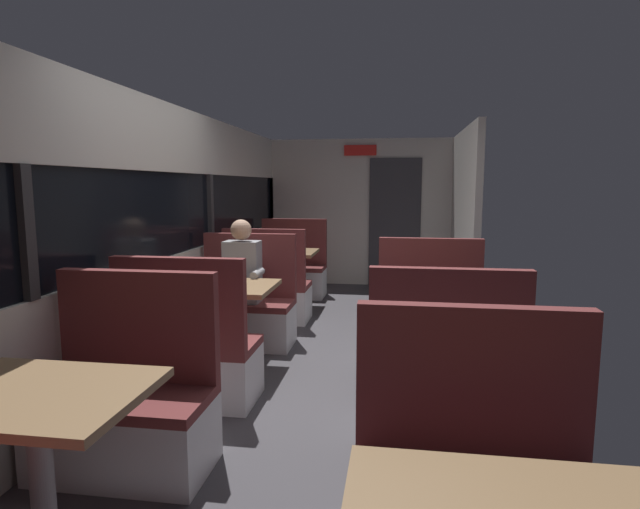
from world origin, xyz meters
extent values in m
cube|color=#423F44|center=(0.00, 0.00, -0.01)|extent=(3.30, 9.20, 0.02)
cube|color=beige|center=(-1.45, 0.00, 0.47)|extent=(0.08, 8.40, 0.95)
cube|color=beige|center=(-1.45, 0.00, 2.00)|extent=(0.08, 8.40, 0.60)
cube|color=black|center=(-1.46, 0.00, 1.32)|extent=(0.03, 8.40, 0.75)
cube|color=#2D2D30|center=(-1.43, -1.40, 1.32)|extent=(0.06, 0.08, 0.75)
cube|color=#2D2D30|center=(-1.43, 1.40, 1.32)|extent=(0.06, 0.08, 0.75)
cube|color=#2D2D30|center=(-1.43, 4.20, 1.32)|extent=(0.06, 0.08, 0.75)
cube|color=beige|center=(0.00, 4.20, 1.15)|extent=(2.90, 0.08, 2.30)
cube|color=#333338|center=(0.55, 4.15, 1.00)|extent=(0.80, 0.04, 2.00)
cube|color=red|center=(0.00, 4.14, 2.12)|extent=(0.50, 0.03, 0.16)
cube|color=beige|center=(1.45, 3.00, 1.15)|extent=(0.08, 2.40, 2.30)
cylinder|color=#9E9EA3|center=(-0.89, -2.09, 0.35)|extent=(0.10, 0.10, 0.70)
cube|color=olive|center=(-0.89, -2.09, 0.72)|extent=(0.90, 0.70, 0.04)
cube|color=silver|center=(-0.89, -1.43, 0.20)|extent=(0.95, 0.50, 0.39)
cube|color=brown|center=(-0.89, -1.43, 0.42)|extent=(0.95, 0.50, 0.06)
cube|color=brown|center=(-0.89, -1.22, 0.78)|extent=(0.95, 0.08, 0.65)
cylinder|color=#9E9EA3|center=(-0.89, 0.20, 0.35)|extent=(0.10, 0.10, 0.70)
cube|color=olive|center=(-0.89, 0.20, 0.72)|extent=(0.90, 0.70, 0.04)
cube|color=silver|center=(-0.89, -0.46, 0.20)|extent=(0.95, 0.50, 0.39)
cube|color=brown|center=(-0.89, -0.46, 0.42)|extent=(0.95, 0.50, 0.06)
cube|color=brown|center=(-0.89, -0.67, 0.78)|extent=(0.95, 0.08, 0.65)
cube|color=silver|center=(-0.89, 0.86, 0.20)|extent=(0.95, 0.50, 0.39)
cube|color=brown|center=(-0.89, 0.86, 0.42)|extent=(0.95, 0.50, 0.06)
cube|color=brown|center=(-0.89, 1.07, 0.78)|extent=(0.95, 0.08, 0.65)
cylinder|color=#9E9EA3|center=(-0.89, 2.49, 0.35)|extent=(0.10, 0.10, 0.70)
cube|color=olive|center=(-0.89, 2.49, 0.72)|extent=(0.90, 0.70, 0.04)
cube|color=silver|center=(-0.89, 1.83, 0.20)|extent=(0.95, 0.50, 0.39)
cube|color=brown|center=(-0.89, 1.83, 0.42)|extent=(0.95, 0.50, 0.06)
cube|color=brown|center=(-0.89, 1.62, 0.78)|extent=(0.95, 0.08, 0.65)
cube|color=silver|center=(-0.89, 3.15, 0.20)|extent=(0.95, 0.50, 0.39)
cube|color=brown|center=(-0.89, 3.15, 0.42)|extent=(0.95, 0.50, 0.06)
cube|color=brown|center=(-0.89, 3.36, 0.78)|extent=(0.95, 0.08, 0.65)
cube|color=brown|center=(0.89, -2.03, 0.42)|extent=(0.95, 0.50, 0.06)
cube|color=brown|center=(0.89, -1.82, 0.78)|extent=(0.95, 0.08, 0.65)
cylinder|color=#9E9EA3|center=(0.89, 0.00, 0.35)|extent=(0.10, 0.10, 0.70)
cube|color=olive|center=(0.89, 0.00, 0.72)|extent=(0.90, 0.70, 0.04)
cube|color=silver|center=(0.89, -0.66, 0.20)|extent=(0.95, 0.50, 0.39)
cube|color=brown|center=(0.89, -0.66, 0.42)|extent=(0.95, 0.50, 0.06)
cube|color=brown|center=(0.89, -0.87, 0.78)|extent=(0.95, 0.08, 0.65)
cube|color=silver|center=(0.89, 0.66, 0.20)|extent=(0.95, 0.50, 0.39)
cube|color=brown|center=(0.89, 0.66, 0.42)|extent=(0.95, 0.50, 0.06)
cube|color=brown|center=(0.89, 0.87, 0.78)|extent=(0.95, 0.08, 0.65)
cube|color=#26262D|center=(-0.89, 0.86, 0.23)|extent=(0.30, 0.36, 0.45)
cube|color=#99999E|center=(-0.89, 0.81, 0.75)|extent=(0.34, 0.22, 0.60)
sphere|color=tan|center=(-0.89, 0.79, 1.16)|extent=(0.20, 0.20, 0.20)
cylinder|color=#99999E|center=(-1.09, 0.63, 0.77)|extent=(0.07, 0.28, 0.07)
cylinder|color=#99999E|center=(-0.69, 0.63, 0.77)|extent=(0.07, 0.28, 0.07)
camera|label=1|loc=(0.57, -3.91, 1.58)|focal=28.65mm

